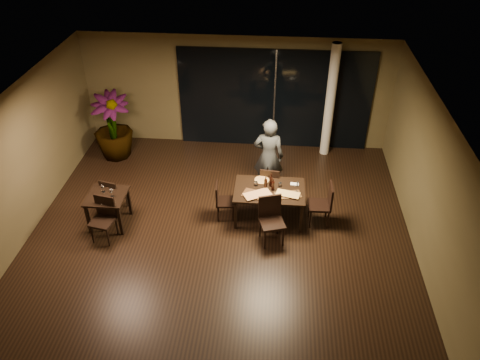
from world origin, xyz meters
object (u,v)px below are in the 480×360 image
diner (269,156)px  chair_side_near (104,216)px  chair_main_right (324,202)px  side_table (107,200)px  main_table (269,192)px  chair_main_left (222,199)px  potted_plant (112,126)px  bottle_b (273,185)px  chair_main_far (270,183)px  bottle_a (266,183)px  chair_side_far (112,194)px  bottle_c (271,180)px  chair_main_near (271,217)px

diner → chair_side_near: bearing=34.4°
chair_main_right → side_table: bearing=-86.6°
main_table → chair_main_left: bearing=-175.6°
chair_main_left → potted_plant: (-3.09, 2.31, 0.39)m
chair_side_near → bottle_b: bottle_b is taller
chair_main_far → bottle_a: (-0.08, -0.55, 0.39)m
chair_side_far → bottle_a: (3.35, 0.13, 0.41)m
bottle_b → bottle_c: size_ratio=0.93×
bottle_b → chair_main_near: bearing=-90.9°
bottle_b → potted_plant: bearing=151.8°
side_table → chair_main_near: 3.46m
side_table → chair_side_far: chair_side_far is taller
chair_main_far → chair_side_far: 3.50m
chair_main_far → bottle_a: bearing=87.5°
main_table → chair_side_near: 3.47m
potted_plant → bottle_c: potted_plant is taller
potted_plant → bottle_c: 4.63m
main_table → chair_side_far: 3.45m
side_table → chair_main_far: bearing=17.6°
side_table → chair_side_far: bearing=95.8°
potted_plant → bottle_a: 4.59m
chair_main_far → bottle_b: bottle_b is taller
side_table → diner: (3.34, 1.51, 0.32)m
side_table → bottle_b: bearing=8.0°
diner → bottle_b: size_ratio=6.71×
chair_main_right → potted_plant: 5.78m
chair_main_near → bottle_a: 0.81m
chair_main_right → potted_plant: bearing=-115.5°
bottle_a → bottle_c: bottle_a is taller
chair_side_far → chair_main_left: bearing=-165.3°
chair_main_far → chair_main_left: size_ratio=1.06×
chair_side_far → chair_side_near: size_ratio=0.91×
chair_main_far → bottle_c: bearing=99.1°
chair_main_far → chair_main_near: 1.27m
chair_main_near → chair_side_far: chair_main_near is taller
chair_main_far → chair_main_right: 1.35m
chair_main_near → chair_side_near: (-3.41, -0.22, -0.03)m
chair_main_left → chair_main_right: (2.19, -0.01, 0.07)m
chair_main_far → potted_plant: bearing=-15.6°
bottle_c → main_table: bearing=-97.8°
bottle_b → diner: bearing=97.4°
chair_main_near → bottle_b: (0.01, 0.68, 0.32)m
chair_main_left → bottle_c: (1.04, 0.21, 0.41)m
chair_main_near → bottle_c: bearing=75.7°
side_table → potted_plant: size_ratio=0.46×
chair_main_right → bottle_b: 1.15m
chair_main_far → chair_main_left: bearing=39.1°
bottle_a → bottle_c: bearing=43.7°
chair_main_right → chair_side_near: (-4.51, -0.83, -0.01)m
diner → chair_main_left: bearing=52.6°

